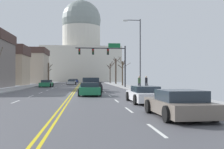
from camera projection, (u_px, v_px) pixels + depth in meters
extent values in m
cube|color=#4E4E53|center=(73.00, 94.00, 26.80)|extent=(14.00, 180.00, 0.06)
cube|color=yellow|center=(71.00, 94.00, 26.79)|extent=(0.10, 176.40, 0.00)
cube|color=yellow|center=(74.00, 94.00, 26.82)|extent=(0.10, 176.40, 0.00)
cube|color=silver|center=(156.00, 130.00, 8.37)|extent=(0.12, 2.20, 0.00)
cube|color=silver|center=(129.00, 110.00, 13.55)|extent=(0.12, 2.20, 0.00)
cube|color=silver|center=(117.00, 101.00, 18.72)|extent=(0.12, 2.20, 0.00)
cube|color=silver|center=(110.00, 96.00, 23.89)|extent=(0.12, 2.20, 0.00)
cube|color=silver|center=(105.00, 92.00, 29.06)|extent=(0.12, 2.20, 0.00)
cube|color=silver|center=(102.00, 90.00, 34.23)|extent=(0.12, 2.20, 0.00)
cube|color=silver|center=(100.00, 88.00, 39.40)|extent=(0.12, 2.20, 0.00)
cube|color=silver|center=(98.00, 87.00, 44.57)|extent=(0.12, 2.20, 0.00)
cube|color=silver|center=(97.00, 86.00, 49.74)|extent=(0.12, 2.20, 0.00)
cube|color=silver|center=(95.00, 85.00, 54.92)|extent=(0.12, 2.20, 0.00)
cube|color=silver|center=(95.00, 84.00, 60.09)|extent=(0.12, 2.20, 0.00)
cube|color=silver|center=(94.00, 84.00, 65.26)|extent=(0.12, 2.20, 0.00)
cube|color=silver|center=(93.00, 83.00, 70.43)|extent=(0.12, 2.20, 0.00)
cube|color=silver|center=(92.00, 83.00, 75.60)|extent=(0.12, 2.20, 0.00)
cube|color=silver|center=(92.00, 83.00, 80.77)|extent=(0.12, 2.20, 0.00)
cube|color=silver|center=(92.00, 82.00, 85.94)|extent=(0.12, 2.20, 0.00)
cube|color=silver|center=(91.00, 82.00, 91.12)|extent=(0.12, 2.20, 0.00)
cube|color=silver|center=(15.00, 102.00, 17.99)|extent=(0.12, 2.20, 0.00)
cube|color=silver|center=(31.00, 96.00, 23.16)|extent=(0.12, 2.20, 0.00)
cube|color=silver|center=(41.00, 93.00, 28.33)|extent=(0.12, 2.20, 0.00)
cube|color=silver|center=(47.00, 90.00, 33.50)|extent=(0.12, 2.20, 0.00)
cube|color=silver|center=(52.00, 89.00, 38.67)|extent=(0.12, 2.20, 0.00)
cube|color=silver|center=(56.00, 87.00, 43.84)|extent=(0.12, 2.20, 0.00)
cube|color=silver|center=(59.00, 86.00, 49.01)|extent=(0.12, 2.20, 0.00)
cube|color=silver|center=(62.00, 85.00, 54.19)|extent=(0.12, 2.20, 0.00)
cube|color=silver|center=(64.00, 85.00, 59.36)|extent=(0.12, 2.20, 0.00)
cube|color=silver|center=(65.00, 84.00, 64.53)|extent=(0.12, 2.20, 0.00)
cube|color=silver|center=(67.00, 83.00, 69.70)|extent=(0.12, 2.20, 0.00)
cube|color=silver|center=(68.00, 83.00, 74.87)|extent=(0.12, 2.20, 0.00)
cube|color=silver|center=(69.00, 83.00, 80.04)|extent=(0.12, 2.20, 0.00)
cube|color=silver|center=(70.00, 82.00, 85.21)|extent=(0.12, 2.20, 0.00)
cube|color=silver|center=(71.00, 82.00, 90.38)|extent=(0.12, 2.20, 0.00)
cube|color=#999999|center=(154.00, 92.00, 27.69)|extent=(3.00, 180.00, 0.14)
cylinder|color=#28282D|center=(125.00, 66.00, 41.39)|extent=(0.22, 0.22, 6.49)
cylinder|color=#28282D|center=(100.00, 48.00, 41.02)|extent=(7.80, 0.16, 0.16)
cube|color=black|center=(108.00, 52.00, 41.13)|extent=(0.32, 0.28, 0.92)
sphere|color=red|center=(108.00, 50.00, 40.98)|extent=(0.22, 0.22, 0.22)
sphere|color=#332B05|center=(108.00, 52.00, 40.97)|extent=(0.22, 0.22, 0.22)
sphere|color=black|center=(108.00, 54.00, 40.97)|extent=(0.22, 0.22, 0.22)
cube|color=black|center=(93.00, 52.00, 40.89)|extent=(0.32, 0.28, 0.92)
sphere|color=red|center=(93.00, 50.00, 40.73)|extent=(0.22, 0.22, 0.22)
sphere|color=#332B05|center=(93.00, 52.00, 40.73)|extent=(0.22, 0.22, 0.22)
sphere|color=black|center=(93.00, 53.00, 40.73)|extent=(0.22, 0.22, 0.22)
cube|color=black|center=(79.00, 52.00, 40.67)|extent=(0.32, 0.28, 0.92)
sphere|color=red|center=(79.00, 50.00, 40.51)|extent=(0.22, 0.22, 0.22)
sphere|color=#332B05|center=(79.00, 51.00, 40.51)|extent=(0.22, 0.22, 0.22)
sphere|color=black|center=(79.00, 53.00, 40.51)|extent=(0.22, 0.22, 0.22)
cube|color=#146033|center=(114.00, 46.00, 41.27)|extent=(1.90, 0.06, 0.70)
cylinder|color=#333338|center=(140.00, 54.00, 33.01)|extent=(0.14, 0.14, 8.87)
cylinder|color=#333338|center=(133.00, 20.00, 32.95)|extent=(1.89, 0.09, 0.09)
cube|color=#B2B2AD|center=(125.00, 21.00, 32.85)|extent=(0.56, 0.24, 0.16)
cube|color=beige|center=(81.00, 65.00, 100.89)|extent=(28.97, 18.18, 12.82)
cylinder|color=beige|center=(81.00, 38.00, 100.99)|extent=(14.43, 14.43, 8.27)
sphere|color=gray|center=(81.00, 20.00, 101.06)|extent=(14.92, 14.92, 14.92)
cube|color=black|center=(90.00, 86.00, 36.49)|extent=(1.84, 4.24, 0.56)
cube|color=#232D38|center=(91.00, 83.00, 36.19)|extent=(1.60, 1.87, 0.44)
cylinder|color=black|center=(84.00, 87.00, 37.70)|extent=(0.23, 0.64, 0.64)
cylinder|color=black|center=(97.00, 87.00, 37.88)|extent=(0.23, 0.64, 0.64)
cylinder|color=black|center=(84.00, 87.00, 35.10)|extent=(0.23, 0.64, 0.64)
cylinder|color=black|center=(97.00, 87.00, 35.27)|extent=(0.23, 0.64, 0.64)
cube|color=black|center=(91.00, 87.00, 30.52)|extent=(2.21, 5.55, 0.73)
cube|color=#1E2833|center=(91.00, 81.00, 31.29)|extent=(1.94, 1.92, 0.69)
cube|color=black|center=(92.00, 83.00, 27.85)|extent=(1.90, 0.15, 0.22)
cylinder|color=black|center=(82.00, 88.00, 32.01)|extent=(0.30, 0.81, 0.80)
cylinder|color=black|center=(99.00, 88.00, 32.28)|extent=(0.30, 0.81, 0.80)
cylinder|color=black|center=(82.00, 89.00, 28.74)|extent=(0.30, 0.81, 0.80)
cylinder|color=black|center=(101.00, 89.00, 29.01)|extent=(0.30, 0.81, 0.80)
cube|color=#1E7247|center=(89.00, 90.00, 24.36)|extent=(1.85, 4.39, 0.65)
cube|color=#232D38|center=(90.00, 85.00, 23.95)|extent=(1.63, 2.09, 0.39)
cylinder|color=black|center=(80.00, 91.00, 25.62)|extent=(0.22, 0.64, 0.64)
cylinder|color=black|center=(99.00, 91.00, 25.80)|extent=(0.22, 0.64, 0.64)
cylinder|color=black|center=(79.00, 93.00, 22.91)|extent=(0.22, 0.64, 0.64)
cylinder|color=black|center=(100.00, 93.00, 23.10)|extent=(0.22, 0.64, 0.64)
cube|color=silver|center=(144.00, 96.00, 17.53)|extent=(1.75, 4.60, 0.55)
cube|color=#232D38|center=(145.00, 89.00, 17.34)|extent=(1.54, 2.13, 0.39)
cylinder|color=black|center=(128.00, 96.00, 18.86)|extent=(0.22, 0.64, 0.64)
cylinder|color=black|center=(152.00, 96.00, 19.04)|extent=(0.22, 0.64, 0.64)
cylinder|color=black|center=(136.00, 100.00, 16.03)|extent=(0.22, 0.64, 0.64)
cylinder|color=black|center=(163.00, 99.00, 16.21)|extent=(0.22, 0.64, 0.64)
cube|color=#6B6056|center=(178.00, 107.00, 11.18)|extent=(1.99, 4.27, 0.55)
cube|color=#232D38|center=(181.00, 95.00, 10.93)|extent=(1.71, 1.98, 0.45)
cylinder|color=black|center=(149.00, 106.00, 12.36)|extent=(0.23, 0.64, 0.64)
cylinder|color=black|center=(187.00, 106.00, 12.60)|extent=(0.23, 0.64, 0.64)
cylinder|color=black|center=(167.00, 114.00, 9.76)|extent=(0.23, 0.64, 0.64)
cylinder|color=black|center=(215.00, 113.00, 10.00)|extent=(0.23, 0.64, 0.64)
cube|color=#1E7247|center=(46.00, 84.00, 45.13)|extent=(1.85, 4.72, 0.61)
cube|color=#232D38|center=(47.00, 81.00, 45.36)|extent=(1.59, 2.24, 0.44)
cylinder|color=black|center=(50.00, 85.00, 43.76)|extent=(0.23, 0.64, 0.64)
cylinder|color=black|center=(40.00, 85.00, 43.61)|extent=(0.23, 0.64, 0.64)
cylinder|color=black|center=(53.00, 85.00, 46.66)|extent=(0.23, 0.64, 0.64)
cylinder|color=black|center=(43.00, 85.00, 46.50)|extent=(0.23, 0.64, 0.64)
cube|color=#9EA3A8|center=(72.00, 83.00, 58.83)|extent=(1.79, 4.43, 0.57)
cube|color=#232D38|center=(72.00, 80.00, 58.99)|extent=(1.56, 2.14, 0.42)
cylinder|color=black|center=(75.00, 83.00, 57.55)|extent=(0.23, 0.64, 0.64)
cylinder|color=black|center=(67.00, 83.00, 57.39)|extent=(0.23, 0.64, 0.64)
cylinder|color=black|center=(76.00, 83.00, 60.28)|extent=(0.23, 0.64, 0.64)
cylinder|color=black|center=(68.00, 83.00, 60.11)|extent=(0.23, 0.64, 0.64)
cube|color=#6B6056|center=(72.00, 82.00, 67.13)|extent=(1.88, 4.38, 0.60)
cube|color=#232D38|center=(72.00, 80.00, 67.47)|extent=(1.63, 2.17, 0.44)
cylinder|color=black|center=(76.00, 83.00, 65.89)|extent=(0.23, 0.64, 0.64)
cylinder|color=black|center=(68.00, 83.00, 65.68)|extent=(0.23, 0.64, 0.64)
cylinder|color=black|center=(76.00, 82.00, 68.57)|extent=(0.23, 0.64, 0.64)
cylinder|color=black|center=(69.00, 82.00, 68.36)|extent=(0.23, 0.64, 0.64)
cube|color=navy|center=(75.00, 81.00, 80.83)|extent=(1.72, 4.34, 0.58)
cube|color=#232D38|center=(75.00, 80.00, 81.13)|extent=(1.51, 1.83, 0.39)
cylinder|color=black|center=(78.00, 82.00, 79.58)|extent=(0.22, 0.64, 0.64)
cylinder|color=black|center=(72.00, 82.00, 79.40)|extent=(0.22, 0.64, 0.64)
cylinder|color=black|center=(78.00, 81.00, 82.25)|extent=(0.22, 0.64, 0.64)
cylinder|color=black|center=(73.00, 81.00, 82.08)|extent=(0.22, 0.64, 0.64)
cube|color=tan|center=(1.00, 70.00, 55.83)|extent=(10.61, 7.95, 6.32)
cube|color=#47332D|center=(1.00, 51.00, 55.87)|extent=(11.04, 8.26, 2.07)
cube|color=#B2A38E|center=(21.00, 69.00, 71.64)|extent=(13.47, 9.99, 7.93)
cube|color=#47332D|center=(21.00, 51.00, 71.69)|extent=(14.01, 10.39, 1.57)
cylinder|color=#423328|center=(116.00, 71.00, 62.36)|extent=(0.35, 0.35, 5.95)
cylinder|color=#423328|center=(118.00, 60.00, 61.91)|extent=(1.22, 1.15, 1.22)
cylinder|color=#423328|center=(118.00, 60.00, 62.84)|extent=(1.30, 0.91, 1.05)
cylinder|color=#423328|center=(114.00, 61.00, 62.49)|extent=(0.72, 0.42, 0.84)
cylinder|color=#423328|center=(115.00, 60.00, 61.75)|extent=(0.66, 1.32, 1.12)
cylinder|color=brown|center=(49.00, 73.00, 74.06)|extent=(0.39, 0.39, 5.62)
cylinder|color=brown|center=(47.00, 71.00, 73.81)|extent=(0.95, 0.51, 0.63)
cylinder|color=brown|center=(50.00, 67.00, 74.39)|extent=(0.73, 0.70, 1.39)
cylinder|color=brown|center=(51.00, 67.00, 73.88)|extent=(1.28, 0.64, 1.38)
cylinder|color=brown|center=(50.00, 70.00, 74.22)|extent=(0.94, 0.32, 0.64)
cylinder|color=brown|center=(50.00, 70.00, 73.77)|extent=(0.86, 0.78, 0.79)
cylinder|color=#423328|center=(110.00, 73.00, 69.57)|extent=(0.24, 0.24, 5.14)
cylinder|color=#423328|center=(112.00, 64.00, 69.88)|extent=(1.40, 0.59, 1.31)
cylinder|color=#423328|center=(109.00, 67.00, 69.06)|extent=(0.78, 1.08, 0.72)
cylinder|color=#423328|center=(111.00, 64.00, 69.30)|extent=(0.70, 0.78, 1.37)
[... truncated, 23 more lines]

